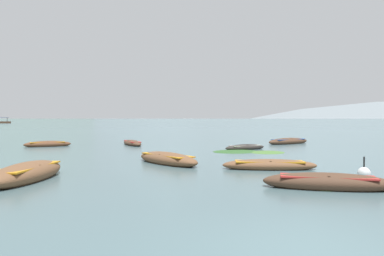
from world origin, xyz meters
TOP-DOWN VIEW (x-y plane):
  - ground_plane at (0.00, 1500.00)m, footprint 6000.00×6000.00m
  - mountain_1 at (-715.82, 1995.19)m, footprint 1432.27×1432.27m
  - mountain_2 at (21.09, 1953.42)m, footprint 1111.19×1111.19m
  - mountain_3 at (770.62, 1918.56)m, footprint 2173.19×2173.19m
  - rowboat_0 at (3.36, 19.16)m, footprint 3.28×2.19m
  - rowboat_1 at (-10.78, 23.15)m, footprint 3.50×2.16m
  - rowboat_3 at (-2.06, 11.92)m, footprint 3.45×4.43m
  - rowboat_4 at (-4.56, 24.13)m, footprint 2.20×4.18m
  - rowboat_6 at (8.25, 24.45)m, footprint 4.49×3.29m
  - rowboat_7 at (2.65, 5.17)m, footprint 3.99×2.16m
  - rowboat_8 at (-6.97, 7.59)m, footprint 2.04×4.57m
  - rowboat_9 at (2.17, 9.57)m, footprint 4.05×1.70m
  - mooring_buoy at (5.11, 7.45)m, footprint 0.48×0.48m
  - weed_patch_0 at (2.66, 6.29)m, footprint 1.99×3.14m
  - weed_patch_2 at (2.43, 17.65)m, footprint 3.76×3.45m
  - weed_patch_6 at (4.23, 16.92)m, footprint 3.00×2.96m

SIDE VIEW (x-z plane):
  - ground_plane at x=0.00m, z-range 0.00..0.00m
  - weed_patch_0 at x=2.66m, z-range -0.07..0.07m
  - weed_patch_2 at x=2.43m, z-range -0.07..0.07m
  - weed_patch_6 at x=4.23m, z-range -0.07..0.07m
  - mooring_buoy at x=5.11m, z-range -0.33..0.53m
  - rowboat_0 at x=3.36m, z-range -0.08..0.37m
  - rowboat_4 at x=-4.56m, z-range -0.09..0.40m
  - rowboat_9 at x=2.17m, z-range -0.10..0.43m
  - rowboat_1 at x=-10.78m, z-range -0.10..0.43m
  - rowboat_7 at x=2.65m, z-range -0.11..0.49m
  - rowboat_6 at x=8.25m, z-range -0.11..0.50m
  - rowboat_3 at x=-2.06m, z-range -0.13..0.54m
  - rowboat_8 at x=-6.97m, z-range -0.15..0.63m
  - mountain_1 at x=-715.82m, z-range 0.00..422.51m
  - mountain_2 at x=21.09m, z-range 0.00..459.56m
  - mountain_3 at x=770.62m, z-range 0.00..500.80m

